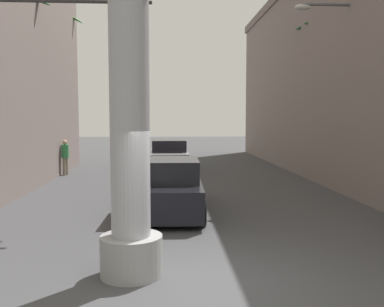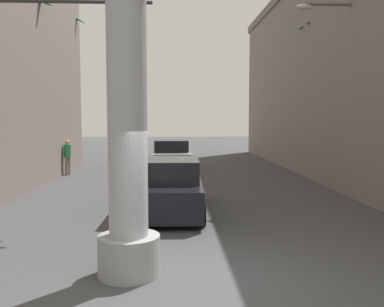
{
  "view_description": "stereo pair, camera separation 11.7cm",
  "coord_description": "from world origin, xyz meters",
  "px_view_note": "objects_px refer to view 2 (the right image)",
  "views": [
    {
      "loc": [
        -0.66,
        -6.75,
        2.73
      ],
      "look_at": [
        0.0,
        4.41,
        1.78
      ],
      "focal_mm": 40.0,
      "sensor_mm": 36.0,
      "label": 1
    },
    {
      "loc": [
        -0.54,
        -6.76,
        2.73
      ],
      "look_at": [
        0.0,
        4.41,
        1.78
      ],
      "focal_mm": 40.0,
      "sensor_mm": 36.0,
      "label": 2
    }
  ],
  "objects_px": {
    "palm_tree_mid_right": "(325,84)",
    "pedestrian_far_left": "(68,155)",
    "car_lead": "(167,188)",
    "pedestrian_mid_right": "(345,164)",
    "street_lamp": "(357,77)",
    "palm_tree_far_left": "(59,63)",
    "traffic_light_mast": "(22,63)",
    "car_far": "(171,155)",
    "palm_tree_mid_left": "(12,61)"
  },
  "relations": [
    {
      "from": "pedestrian_mid_right",
      "to": "pedestrian_far_left",
      "type": "distance_m",
      "value": 12.38
    },
    {
      "from": "street_lamp",
      "to": "palm_tree_mid_right",
      "type": "relative_size",
      "value": 0.91
    },
    {
      "from": "traffic_light_mast",
      "to": "car_lead",
      "type": "xyz_separation_m",
      "value": [
        3.98,
        0.08,
        -3.52
      ]
    },
    {
      "from": "traffic_light_mast",
      "to": "palm_tree_far_left",
      "type": "relative_size",
      "value": 0.68
    },
    {
      "from": "pedestrian_far_left",
      "to": "traffic_light_mast",
      "type": "bearing_deg",
      "value": -84.46
    },
    {
      "from": "palm_tree_mid_right",
      "to": "palm_tree_far_left",
      "type": "distance_m",
      "value": 14.07
    },
    {
      "from": "pedestrian_far_left",
      "to": "car_far",
      "type": "bearing_deg",
      "value": 22.32
    },
    {
      "from": "car_lead",
      "to": "pedestrian_mid_right",
      "type": "distance_m",
      "value": 7.09
    },
    {
      "from": "street_lamp",
      "to": "pedestrian_mid_right",
      "type": "relative_size",
      "value": 3.84
    },
    {
      "from": "street_lamp",
      "to": "palm_tree_far_left",
      "type": "height_order",
      "value": "palm_tree_far_left"
    },
    {
      "from": "pedestrian_mid_right",
      "to": "pedestrian_far_left",
      "type": "bearing_deg",
      "value": 155.01
    },
    {
      "from": "car_far",
      "to": "palm_tree_mid_left",
      "type": "bearing_deg",
      "value": -142.82
    },
    {
      "from": "car_far",
      "to": "palm_tree_mid_left",
      "type": "distance_m",
      "value": 8.98
    },
    {
      "from": "traffic_light_mast",
      "to": "palm_tree_mid_left",
      "type": "height_order",
      "value": "palm_tree_mid_left"
    },
    {
      "from": "traffic_light_mast",
      "to": "palm_tree_mid_right",
      "type": "distance_m",
      "value": 13.34
    },
    {
      "from": "palm_tree_mid_left",
      "to": "palm_tree_far_left",
      "type": "distance_m",
      "value": 6.55
    },
    {
      "from": "palm_tree_mid_left",
      "to": "pedestrian_mid_right",
      "type": "bearing_deg",
      "value": -10.97
    },
    {
      "from": "car_far",
      "to": "palm_tree_mid_right",
      "type": "bearing_deg",
      "value": -22.66
    },
    {
      "from": "palm_tree_mid_right",
      "to": "pedestrian_mid_right",
      "type": "distance_m",
      "value": 5.42
    },
    {
      "from": "car_far",
      "to": "pedestrian_far_left",
      "type": "distance_m",
      "value": 5.29
    },
    {
      "from": "car_far",
      "to": "palm_tree_mid_left",
      "type": "height_order",
      "value": "palm_tree_mid_left"
    },
    {
      "from": "car_far",
      "to": "traffic_light_mast",
      "type": "bearing_deg",
      "value": -111.69
    },
    {
      "from": "palm_tree_mid_left",
      "to": "car_lead",
      "type": "bearing_deg",
      "value": -41.05
    },
    {
      "from": "car_lead",
      "to": "palm_tree_mid_right",
      "type": "bearing_deg",
      "value": 45.32
    },
    {
      "from": "traffic_light_mast",
      "to": "street_lamp",
      "type": "bearing_deg",
      "value": 12.84
    },
    {
      "from": "car_far",
      "to": "palm_tree_mid_right",
      "type": "height_order",
      "value": "palm_tree_mid_right"
    },
    {
      "from": "car_far",
      "to": "palm_tree_mid_right",
      "type": "xyz_separation_m",
      "value": [
        7.06,
        -2.95,
        3.51
      ]
    },
    {
      "from": "car_lead",
      "to": "car_far",
      "type": "relative_size",
      "value": 1.08
    },
    {
      "from": "palm_tree_mid_right",
      "to": "pedestrian_far_left",
      "type": "bearing_deg",
      "value": 175.5
    },
    {
      "from": "car_lead",
      "to": "palm_tree_far_left",
      "type": "relative_size",
      "value": 0.55
    },
    {
      "from": "traffic_light_mast",
      "to": "car_lead",
      "type": "relative_size",
      "value": 1.25
    },
    {
      "from": "palm_tree_mid_right",
      "to": "palm_tree_far_left",
      "type": "relative_size",
      "value": 0.84
    },
    {
      "from": "palm_tree_mid_left",
      "to": "pedestrian_far_left",
      "type": "xyz_separation_m",
      "value": [
        1.42,
        2.78,
        -4.01
      ]
    },
    {
      "from": "palm_tree_mid_left",
      "to": "street_lamp",
      "type": "bearing_deg",
      "value": -13.74
    },
    {
      "from": "street_lamp",
      "to": "palm_tree_mid_left",
      "type": "height_order",
      "value": "palm_tree_mid_left"
    },
    {
      "from": "car_lead",
      "to": "pedestrian_far_left",
      "type": "distance_m",
      "value": 9.49
    },
    {
      "from": "traffic_light_mast",
      "to": "car_far",
      "type": "height_order",
      "value": "traffic_light_mast"
    },
    {
      "from": "car_lead",
      "to": "palm_tree_far_left",
      "type": "xyz_separation_m",
      "value": [
        -6.03,
        11.92,
        4.98
      ]
    },
    {
      "from": "traffic_light_mast",
      "to": "palm_tree_mid_left",
      "type": "bearing_deg",
      "value": 112.06
    },
    {
      "from": "palm_tree_mid_right",
      "to": "palm_tree_far_left",
      "type": "height_order",
      "value": "palm_tree_far_left"
    },
    {
      "from": "traffic_light_mast",
      "to": "palm_tree_mid_left",
      "type": "xyz_separation_m",
      "value": [
        -2.22,
        5.49,
        0.75
      ]
    },
    {
      "from": "street_lamp",
      "to": "palm_tree_far_left",
      "type": "bearing_deg",
      "value": 142.47
    },
    {
      "from": "street_lamp",
      "to": "traffic_light_mast",
      "type": "height_order",
      "value": "street_lamp"
    },
    {
      "from": "palm_tree_mid_right",
      "to": "palm_tree_far_left",
      "type": "xyz_separation_m",
      "value": [
        -13.2,
        4.67,
        1.43
      ]
    },
    {
      "from": "palm_tree_mid_left",
      "to": "pedestrian_mid_right",
      "type": "height_order",
      "value": "palm_tree_mid_left"
    },
    {
      "from": "palm_tree_mid_right",
      "to": "pedestrian_mid_right",
      "type": "xyz_separation_m",
      "value": [
        -0.73,
        -4.29,
        -3.23
      ]
    },
    {
      "from": "palm_tree_mid_right",
      "to": "street_lamp",
      "type": "bearing_deg",
      "value": -97.9
    },
    {
      "from": "street_lamp",
      "to": "palm_tree_mid_left",
      "type": "relative_size",
      "value": 0.85
    },
    {
      "from": "palm_tree_far_left",
      "to": "pedestrian_far_left",
      "type": "relative_size",
      "value": 5.25
    },
    {
      "from": "street_lamp",
      "to": "car_lead",
      "type": "bearing_deg",
      "value": -160.42
    }
  ]
}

